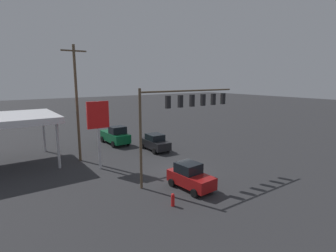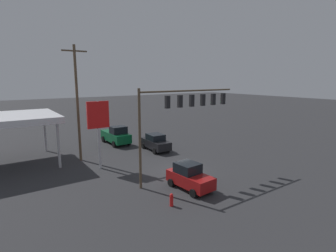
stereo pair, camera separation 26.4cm
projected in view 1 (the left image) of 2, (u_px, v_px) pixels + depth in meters
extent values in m
plane|color=#2D2D30|center=(181.00, 172.00, 23.72)|extent=(200.00, 200.00, 0.00)
cylinder|color=brown|center=(141.00, 140.00, 19.47)|extent=(0.20, 0.20, 7.63)
cylinder|color=brown|center=(190.00, 91.00, 21.49)|extent=(9.40, 0.14, 0.14)
cube|color=black|center=(168.00, 102.00, 20.39)|extent=(0.36, 0.28, 1.00)
sphere|color=#360505|center=(167.00, 98.00, 20.49)|extent=(0.22, 0.22, 0.22)
sphere|color=#392305|center=(167.00, 102.00, 20.54)|extent=(0.22, 0.22, 0.22)
sphere|color=#41FF6B|center=(167.00, 106.00, 20.60)|extent=(0.22, 0.22, 0.22)
cube|color=black|center=(180.00, 101.00, 21.08)|extent=(0.36, 0.28, 1.00)
sphere|color=#360505|center=(179.00, 97.00, 21.18)|extent=(0.22, 0.22, 0.22)
sphere|color=#392305|center=(179.00, 101.00, 21.23)|extent=(0.22, 0.22, 0.22)
sphere|color=#41FF6B|center=(179.00, 105.00, 21.29)|extent=(0.22, 0.22, 0.22)
cube|color=black|center=(192.00, 101.00, 21.77)|extent=(0.36, 0.28, 1.00)
sphere|color=#360505|center=(191.00, 97.00, 21.87)|extent=(0.22, 0.22, 0.22)
sphere|color=#392305|center=(191.00, 100.00, 21.92)|extent=(0.22, 0.22, 0.22)
sphere|color=#41FF6B|center=(191.00, 104.00, 21.97)|extent=(0.22, 0.22, 0.22)
cube|color=black|center=(203.00, 100.00, 22.46)|extent=(0.36, 0.28, 1.00)
sphere|color=#360505|center=(202.00, 96.00, 22.56)|extent=(0.22, 0.22, 0.22)
sphere|color=#392305|center=(202.00, 100.00, 22.61)|extent=(0.22, 0.22, 0.22)
sphere|color=#41FF6B|center=(201.00, 103.00, 22.66)|extent=(0.22, 0.22, 0.22)
cube|color=black|center=(213.00, 99.00, 23.15)|extent=(0.36, 0.28, 1.00)
sphere|color=#360505|center=(212.00, 96.00, 23.25)|extent=(0.22, 0.22, 0.22)
sphere|color=#392305|center=(212.00, 99.00, 23.30)|extent=(0.22, 0.22, 0.22)
sphere|color=#41FF6B|center=(212.00, 102.00, 23.35)|extent=(0.22, 0.22, 0.22)
cube|color=black|center=(223.00, 99.00, 23.84)|extent=(0.36, 0.28, 1.00)
sphere|color=#360505|center=(222.00, 95.00, 23.93)|extent=(0.22, 0.22, 0.22)
sphere|color=#392305|center=(221.00, 99.00, 23.99)|extent=(0.22, 0.22, 0.22)
sphere|color=#41FF6B|center=(221.00, 102.00, 24.04)|extent=(0.22, 0.22, 0.22)
cylinder|color=brown|center=(77.00, 105.00, 25.93)|extent=(0.26, 0.26, 11.52)
cube|color=brown|center=(74.00, 51.00, 25.00)|extent=(2.40, 0.14, 0.14)
cylinder|color=#B7B7BC|center=(44.00, 133.00, 29.94)|extent=(0.24, 0.24, 4.29)
cylinder|color=#B7B7BC|center=(58.00, 146.00, 24.30)|extent=(0.24, 0.24, 4.29)
cylinder|color=#B7B7BC|center=(99.00, 136.00, 23.98)|extent=(0.24, 0.24, 6.30)
cube|color=red|center=(98.00, 115.00, 23.63)|extent=(2.01, 0.24, 2.45)
cube|color=black|center=(97.00, 115.00, 23.74)|extent=(1.41, 0.04, 0.86)
cube|color=black|center=(155.00, 144.00, 30.72)|extent=(1.98, 4.47, 0.90)
cube|color=black|center=(155.00, 137.00, 30.57)|extent=(1.74, 2.07, 0.70)
cylinder|color=black|center=(168.00, 149.00, 30.10)|extent=(0.25, 0.67, 0.66)
cylinder|color=black|center=(154.00, 151.00, 29.12)|extent=(0.25, 0.67, 0.66)
cylinder|color=black|center=(156.00, 144.00, 32.47)|extent=(0.25, 0.67, 0.66)
cylinder|color=black|center=(142.00, 146.00, 31.49)|extent=(0.25, 0.67, 0.66)
cube|color=#0C592D|center=(115.00, 137.00, 33.70)|extent=(2.11, 5.24, 1.10)
cube|color=black|center=(118.00, 130.00, 32.81)|extent=(1.87, 1.64, 0.90)
cylinder|color=black|center=(128.00, 142.00, 33.05)|extent=(0.24, 0.80, 0.80)
cylinder|color=black|center=(113.00, 144.00, 31.87)|extent=(0.24, 0.80, 0.80)
cylinder|color=black|center=(117.00, 137.00, 35.73)|extent=(0.24, 0.80, 0.80)
cylinder|color=black|center=(102.00, 139.00, 34.55)|extent=(0.24, 0.80, 0.80)
cube|color=maroon|center=(191.00, 179.00, 19.93)|extent=(1.99, 3.92, 0.90)
cube|color=black|center=(188.00, 168.00, 20.01)|extent=(1.69, 1.82, 0.76)
cylinder|color=black|center=(211.00, 187.00, 19.62)|extent=(0.27, 0.64, 0.62)
cylinder|color=black|center=(194.00, 193.00, 18.53)|extent=(0.27, 0.64, 0.62)
cylinder|color=black|center=(188.00, 177.00, 21.50)|extent=(0.27, 0.64, 0.62)
cylinder|color=black|center=(172.00, 183.00, 20.41)|extent=(0.27, 0.64, 0.62)
cylinder|color=red|center=(173.00, 201.00, 17.27)|extent=(0.24, 0.24, 0.70)
sphere|color=red|center=(173.00, 195.00, 17.19)|extent=(0.22, 0.22, 0.22)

